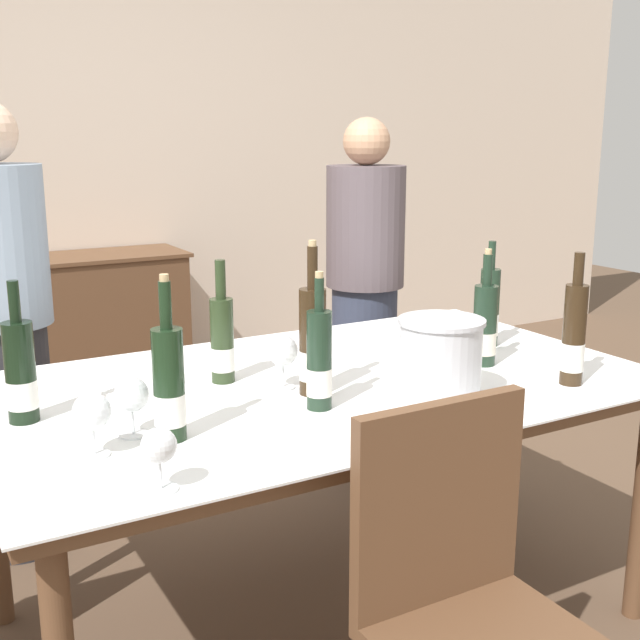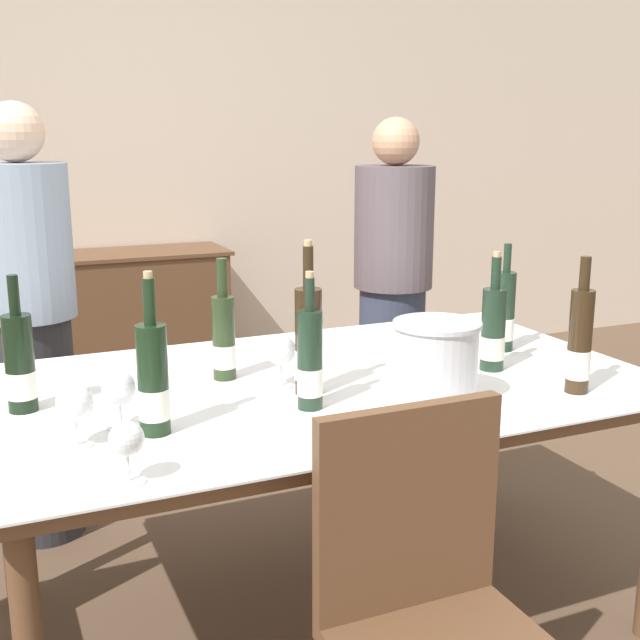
{
  "view_description": "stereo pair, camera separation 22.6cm",
  "coord_description": "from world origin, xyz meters",
  "px_view_note": "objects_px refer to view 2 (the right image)",
  "views": [
    {
      "loc": [
        -1.09,
        -1.92,
        1.46
      ],
      "look_at": [
        0.0,
        0.0,
        0.94
      ],
      "focal_mm": 45.0,
      "sensor_mm": 36.0,
      "label": 1
    },
    {
      "loc": [
        -0.88,
        -2.02,
        1.46
      ],
      "look_at": [
        0.0,
        0.0,
        0.94
      ],
      "focal_mm": 45.0,
      "sensor_mm": 36.0,
      "label": 2
    }
  ],
  "objects_px": {
    "ice_bucket": "(436,360)",
    "wine_bottle_1": "(153,381)",
    "wine_bottle_5": "(310,362)",
    "wine_glass_2": "(281,351)",
    "person_host": "(31,329)",
    "chair_near_front": "(432,605)",
    "wine_bottle_3": "(580,343)",
    "sideboard_cabinet": "(86,330)",
    "wine_glass_3": "(75,405)",
    "wine_bottle_4": "(224,338)",
    "wine_bottle_2": "(308,343)",
    "wine_bottle_6": "(493,331)",
    "wine_bottle_0": "(504,313)",
    "wine_glass_0": "(127,441)",
    "person_guest_left": "(392,302)",
    "dining_table": "(320,401)",
    "wine_glass_1": "(119,390)",
    "wine_bottle_7": "(20,365)"
  },
  "relations": [
    {
      "from": "wine_bottle_0",
      "to": "wine_glass_0",
      "type": "relative_size",
      "value": 2.66
    },
    {
      "from": "wine_bottle_0",
      "to": "wine_bottle_4",
      "type": "xyz_separation_m",
      "value": [
        -0.93,
        0.07,
        -0.0
      ]
    },
    {
      "from": "dining_table",
      "to": "person_guest_left",
      "type": "relative_size",
      "value": 1.24
    },
    {
      "from": "wine_bottle_5",
      "to": "wine_bottle_0",
      "type": "bearing_deg",
      "value": 18.4
    },
    {
      "from": "sideboard_cabinet",
      "to": "wine_bottle_4",
      "type": "xyz_separation_m",
      "value": [
        0.11,
        -2.21,
        0.47
      ]
    },
    {
      "from": "wine_bottle_6",
      "to": "chair_near_front",
      "type": "bearing_deg",
      "value": -131.94
    },
    {
      "from": "person_host",
      "to": "wine_bottle_5",
      "type": "bearing_deg",
      "value": -61.6
    },
    {
      "from": "ice_bucket",
      "to": "wine_bottle_3",
      "type": "relative_size",
      "value": 0.62
    },
    {
      "from": "wine_bottle_0",
      "to": "wine_glass_1",
      "type": "xyz_separation_m",
      "value": [
        -1.27,
        -0.21,
        -0.03
      ]
    },
    {
      "from": "wine_glass_0",
      "to": "wine_glass_1",
      "type": "height_order",
      "value": "wine_glass_1"
    },
    {
      "from": "wine_bottle_4",
      "to": "dining_table",
      "type": "bearing_deg",
      "value": -28.58
    },
    {
      "from": "wine_glass_2",
      "to": "wine_glass_0",
      "type": "bearing_deg",
      "value": -137.69
    },
    {
      "from": "ice_bucket",
      "to": "person_guest_left",
      "type": "relative_size",
      "value": 0.15
    },
    {
      "from": "wine_glass_1",
      "to": "wine_glass_3",
      "type": "distance_m",
      "value": 0.14
    },
    {
      "from": "wine_bottle_3",
      "to": "person_host",
      "type": "height_order",
      "value": "person_host"
    },
    {
      "from": "person_host",
      "to": "chair_near_front",
      "type": "bearing_deg",
      "value": -70.02
    },
    {
      "from": "ice_bucket",
      "to": "sideboard_cabinet",
      "type": "bearing_deg",
      "value": 102.11
    },
    {
      "from": "wine_bottle_7",
      "to": "wine_glass_2",
      "type": "bearing_deg",
      "value": -7.07
    },
    {
      "from": "wine_bottle_5",
      "to": "wine_bottle_7",
      "type": "distance_m",
      "value": 0.74
    },
    {
      "from": "wine_glass_0",
      "to": "person_host",
      "type": "height_order",
      "value": "person_host"
    },
    {
      "from": "wine_bottle_1",
      "to": "wine_bottle_5",
      "type": "relative_size",
      "value": 1.09
    },
    {
      "from": "wine_bottle_3",
      "to": "wine_glass_2",
      "type": "relative_size",
      "value": 2.49
    },
    {
      "from": "dining_table",
      "to": "wine_bottle_6",
      "type": "xyz_separation_m",
      "value": [
        0.52,
        -0.1,
        0.18
      ]
    },
    {
      "from": "wine_bottle_5",
      "to": "wine_glass_2",
      "type": "relative_size",
      "value": 2.38
    },
    {
      "from": "wine_glass_3",
      "to": "wine_bottle_0",
      "type": "bearing_deg",
      "value": 11.97
    },
    {
      "from": "person_host",
      "to": "ice_bucket",
      "type": "bearing_deg",
      "value": -52.26
    },
    {
      "from": "wine_glass_0",
      "to": "wine_glass_3",
      "type": "distance_m",
      "value": 0.25
    },
    {
      "from": "ice_bucket",
      "to": "wine_bottle_0",
      "type": "xyz_separation_m",
      "value": [
        0.47,
        0.35,
        0.01
      ]
    },
    {
      "from": "sideboard_cabinet",
      "to": "person_guest_left",
      "type": "height_order",
      "value": "person_guest_left"
    },
    {
      "from": "wine_glass_3",
      "to": "wine_bottle_4",
      "type": "bearing_deg",
      "value": 38.26
    },
    {
      "from": "wine_glass_0",
      "to": "wine_glass_3",
      "type": "height_order",
      "value": "wine_glass_3"
    },
    {
      "from": "wine_bottle_6",
      "to": "wine_bottle_3",
      "type": "bearing_deg",
      "value": -72.21
    },
    {
      "from": "wine_bottle_7",
      "to": "wine_glass_3",
      "type": "height_order",
      "value": "wine_bottle_7"
    },
    {
      "from": "wine_glass_3",
      "to": "person_host",
      "type": "xyz_separation_m",
      "value": [
        -0.02,
        1.14,
        -0.08
      ]
    },
    {
      "from": "dining_table",
      "to": "wine_bottle_0",
      "type": "xyz_separation_m",
      "value": [
        0.68,
        0.06,
        0.19
      ]
    },
    {
      "from": "sideboard_cabinet",
      "to": "wine_bottle_0",
      "type": "xyz_separation_m",
      "value": [
        1.04,
        -2.28,
        0.47
      ]
    },
    {
      "from": "wine_bottle_6",
      "to": "wine_bottle_7",
      "type": "xyz_separation_m",
      "value": [
        -1.32,
        0.18,
        0.0
      ]
    },
    {
      "from": "wine_glass_2",
      "to": "chair_near_front",
      "type": "height_order",
      "value": "chair_near_front"
    },
    {
      "from": "ice_bucket",
      "to": "wine_bottle_1",
      "type": "height_order",
      "value": "wine_bottle_1"
    },
    {
      "from": "wine_bottle_2",
      "to": "wine_glass_2",
      "type": "distance_m",
      "value": 0.1
    },
    {
      "from": "chair_near_front",
      "to": "person_guest_left",
      "type": "relative_size",
      "value": 0.61
    },
    {
      "from": "wine_bottle_6",
      "to": "wine_glass_3",
      "type": "height_order",
      "value": "wine_bottle_6"
    },
    {
      "from": "person_host",
      "to": "person_guest_left",
      "type": "distance_m",
      "value": 1.45
    },
    {
      "from": "wine_bottle_4",
      "to": "wine_bottle_6",
      "type": "height_order",
      "value": "wine_bottle_6"
    },
    {
      "from": "wine_bottle_4",
      "to": "wine_glass_1",
      "type": "xyz_separation_m",
      "value": [
        -0.35,
        -0.28,
        -0.03
      ]
    },
    {
      "from": "wine_bottle_2",
      "to": "wine_bottle_6",
      "type": "height_order",
      "value": "wine_bottle_2"
    },
    {
      "from": "wine_bottle_3",
      "to": "wine_bottle_4",
      "type": "relative_size",
      "value": 1.07
    },
    {
      "from": "wine_bottle_2",
      "to": "wine_bottle_5",
      "type": "distance_m",
      "value": 0.12
    },
    {
      "from": "wine_bottle_2",
      "to": "wine_glass_0",
      "type": "xyz_separation_m",
      "value": [
        -0.56,
        -0.38,
        -0.05
      ]
    },
    {
      "from": "wine_bottle_3",
      "to": "wine_glass_2",
      "type": "height_order",
      "value": "wine_bottle_3"
    }
  ]
}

